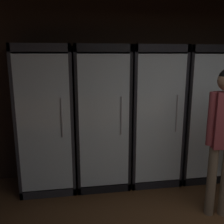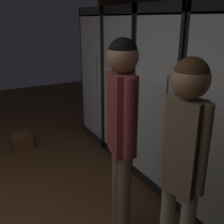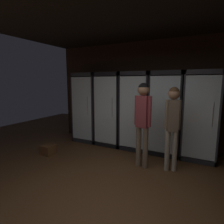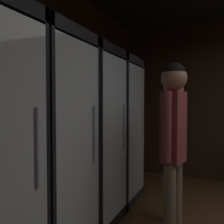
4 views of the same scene
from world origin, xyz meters
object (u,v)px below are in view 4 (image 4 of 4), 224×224
(cooler_center, at_px, (44,149))
(cooler_right, at_px, (86,137))
(shopper_near, at_px, (173,131))
(shopper_far, at_px, (173,134))
(cooler_far_right, at_px, (112,131))

(cooler_center, relative_size, cooler_right, 1.00)
(cooler_center, distance_m, shopper_near, 1.41)
(cooler_center, bearing_deg, shopper_far, -64.62)
(cooler_right, relative_size, shopper_near, 1.21)
(cooler_center, distance_m, shopper_far, 1.15)
(cooler_right, distance_m, shopper_near, 0.99)
(cooler_right, bearing_deg, cooler_far_right, -0.09)
(cooler_right, height_order, shopper_far, cooler_right)
(cooler_center, bearing_deg, shopper_near, -41.63)
(shopper_near, xyz_separation_m, shopper_far, (-0.56, -0.10, 0.03))
(cooler_far_right, height_order, shopper_near, cooler_far_right)
(cooler_right, distance_m, shopper_far, 1.07)
(cooler_center, relative_size, shopper_near, 1.21)
(shopper_near, height_order, shopper_far, shopper_far)
(cooler_center, bearing_deg, cooler_far_right, 0.01)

